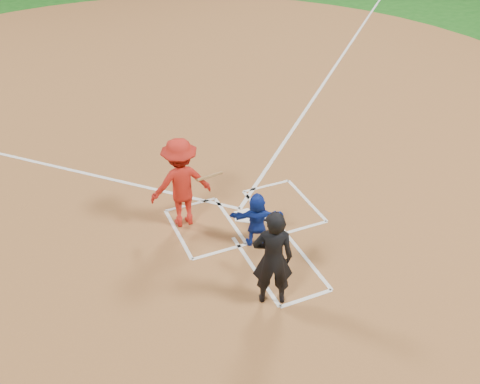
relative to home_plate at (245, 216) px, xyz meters
name	(u,v)px	position (x,y,z in m)	size (l,w,h in m)	color
ground	(245,217)	(0.00, 0.00, -0.02)	(120.00, 120.00, 0.00)	#155214
home_plate_dirt	(167,111)	(0.00, 6.00, -0.01)	(28.00, 28.00, 0.01)	brown
home_plate	(245,216)	(0.00, 0.00, 0.00)	(0.60, 0.60, 0.02)	white
catcher	(257,220)	(-0.16, -0.95, 0.60)	(1.13, 0.36, 1.21)	#132E9D
umpire	(273,259)	(-0.61, -2.56, 0.99)	(0.73, 0.48, 2.00)	black
chalk_markings	(174,120)	(0.00, 5.29, -0.01)	(28.35, 17.32, 0.01)	white
batter_at_plate	(181,183)	(-1.34, 0.35, 1.02)	(1.66, 0.83, 2.06)	red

